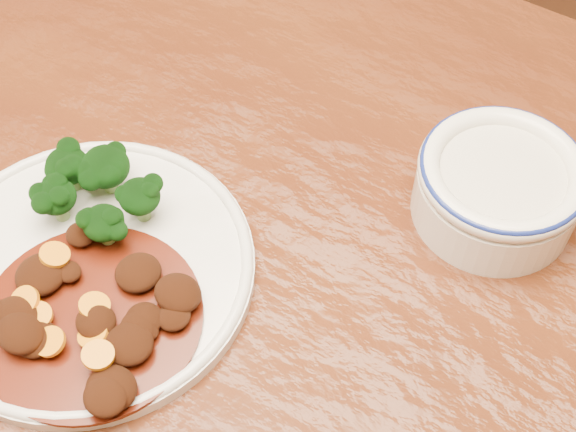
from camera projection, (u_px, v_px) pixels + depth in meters
The scene contains 5 objects.
dining_table at pixel (194, 287), 0.74m from camera, with size 1.57×1.01×0.75m.
dinner_plate at pixel (89, 268), 0.65m from camera, with size 0.27×0.27×0.02m.
broccoli_florets at pixel (95, 186), 0.66m from camera, with size 0.11×0.08×0.05m.
mince_stew at pixel (86, 319), 0.61m from camera, with size 0.17×0.17×0.03m.
dip_bowl at pixel (498, 186), 0.67m from camera, with size 0.14×0.14×0.06m.
Camera 1 is at (0.31, -0.26, 1.30)m, focal length 50.00 mm.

